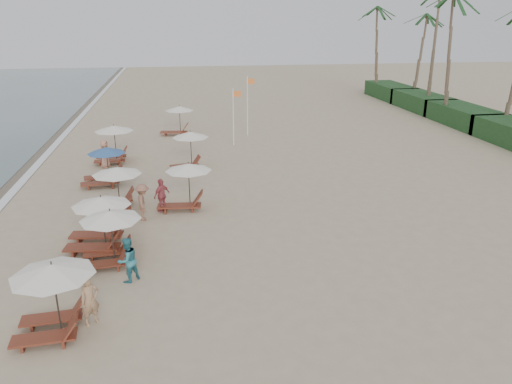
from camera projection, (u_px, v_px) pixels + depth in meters
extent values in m
plane|color=tan|center=(248.00, 262.00, 18.64)|extent=(160.00, 160.00, 0.00)
cube|color=white|center=(13.00, 191.00, 26.23)|extent=(0.50, 140.00, 0.02)
cube|color=#193D1C|center=(464.00, 116.00, 42.18)|extent=(3.20, 8.00, 1.60)
cube|color=#193D1C|center=(422.00, 102.00, 49.15)|extent=(3.20, 8.00, 1.60)
cube|color=#193D1C|center=(391.00, 91.00, 56.13)|extent=(3.20, 8.00, 1.60)
cylinder|color=brown|center=(512.00, 71.00, 37.22)|extent=(0.36, 0.36, 9.80)
cylinder|color=brown|center=(454.00, 61.00, 41.65)|extent=(0.36, 0.36, 10.60)
cylinder|color=brown|center=(433.00, 52.00, 46.49)|extent=(0.36, 0.36, 11.40)
cylinder|color=brown|center=(416.00, 60.00, 51.86)|extent=(0.36, 0.36, 9.00)
cylinder|color=brown|center=(380.00, 53.00, 56.29)|extent=(0.36, 0.36, 9.80)
cylinder|color=black|center=(57.00, 301.00, 14.09)|extent=(0.05, 0.05, 2.20)
cone|color=white|center=(52.00, 270.00, 13.75)|extent=(2.38, 2.38, 0.35)
cylinder|color=black|center=(113.00, 238.00, 18.26)|extent=(0.05, 0.05, 2.04)
cone|color=white|center=(110.00, 215.00, 17.96)|extent=(2.26, 2.26, 0.35)
cylinder|color=black|center=(104.00, 223.00, 19.58)|extent=(0.05, 0.05, 2.06)
cone|color=white|center=(101.00, 201.00, 19.27)|extent=(2.33, 2.33, 0.35)
cylinder|color=black|center=(118.00, 189.00, 23.48)|extent=(0.05, 0.05, 2.04)
cone|color=white|center=(117.00, 171.00, 23.17)|extent=(2.34, 2.34, 0.35)
cylinder|color=black|center=(108.00, 166.00, 27.08)|extent=(0.05, 0.05, 2.04)
cone|color=#315991|center=(106.00, 150.00, 26.77)|extent=(2.07, 2.07, 0.35)
cylinder|color=black|center=(115.00, 145.00, 31.18)|extent=(0.05, 0.05, 2.30)
cone|color=white|center=(114.00, 128.00, 30.82)|extent=(2.44, 2.44, 0.35)
cylinder|color=black|center=(189.00, 186.00, 23.68)|extent=(0.05, 0.05, 2.15)
cone|color=white|center=(188.00, 167.00, 23.36)|extent=(2.24, 2.24, 0.35)
cylinder|color=black|center=(191.00, 150.00, 30.18)|extent=(0.05, 0.05, 2.15)
cone|color=white|center=(190.00, 135.00, 29.86)|extent=(2.24, 2.24, 0.35)
cylinder|color=black|center=(180.00, 121.00, 38.77)|extent=(0.05, 0.05, 2.15)
cone|color=white|center=(179.00, 108.00, 38.45)|extent=(2.24, 2.24, 0.35)
imported|color=tan|center=(90.00, 300.00, 14.65)|extent=(0.70, 0.66, 1.62)
imported|color=teal|center=(128.00, 260.00, 17.06)|extent=(1.01, 0.99, 1.64)
imported|color=#8B5B46|center=(143.00, 202.00, 22.25)|extent=(0.76, 1.18, 1.73)
imported|color=#B14750|center=(162.00, 195.00, 23.29)|extent=(0.95, 0.97, 1.63)
imported|color=tan|center=(105.00, 154.00, 30.12)|extent=(0.76, 0.97, 1.75)
cylinder|color=silver|center=(233.00, 117.00, 35.02)|extent=(0.08, 0.08, 4.10)
cube|color=orange|center=(237.00, 94.00, 34.51)|extent=(0.55, 0.02, 0.40)
cylinder|color=silver|center=(247.00, 106.00, 37.87)|extent=(0.08, 0.08, 4.59)
cube|color=orange|center=(251.00, 81.00, 37.28)|extent=(0.55, 0.02, 0.40)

